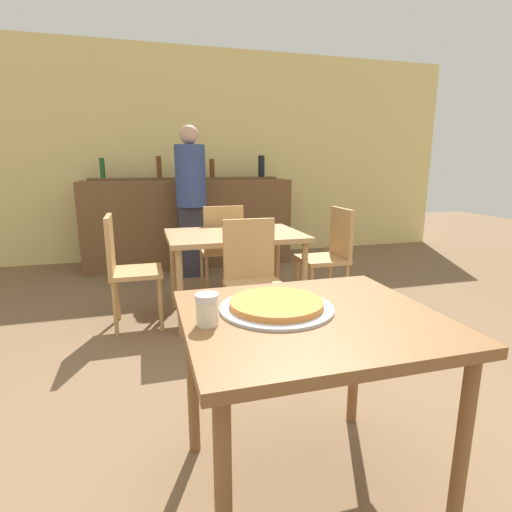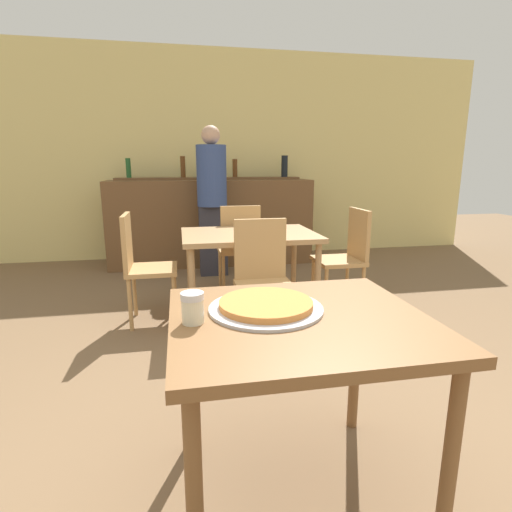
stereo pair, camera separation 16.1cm
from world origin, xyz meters
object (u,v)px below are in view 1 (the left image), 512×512
chair_far_side_left (125,264)px  cheese_shaker (207,309)px  chair_far_side_back (222,244)px  person_standing (191,197)px  chair_far_side_right (330,251)px  pizza_tray (276,305)px  chair_far_side_front (253,274)px

chair_far_side_left → cheese_shaker: chair_far_side_left is taller
chair_far_side_back → person_standing: (-0.19, 0.82, 0.41)m
chair_far_side_right → cheese_shaker: bearing=-36.2°
pizza_tray → cheese_shaker: (-0.27, -0.07, 0.04)m
chair_far_side_left → chair_far_side_right: same height
cheese_shaker → pizza_tray: bearing=15.1°
person_standing → chair_far_side_left: bearing=-116.7°
chair_far_side_right → person_standing: size_ratio=0.53×
chair_far_side_right → cheese_shaker: chair_far_side_right is taller
chair_far_side_front → pizza_tray: bearing=-101.4°
chair_far_side_front → chair_far_side_right: size_ratio=1.00×
chair_far_side_back → cheese_shaker: 2.59m
chair_far_side_left → chair_far_side_front: bearing=-122.7°
chair_far_side_back → chair_far_side_left: 1.05m
chair_far_side_front → person_standing: size_ratio=0.53×
chair_far_side_left → pizza_tray: (0.62, -1.87, 0.25)m
chair_far_side_front → chair_far_side_left: bearing=147.3°
chair_far_side_back → person_standing: bearing=-77.0°
chair_far_side_front → pizza_tray: size_ratio=2.11×
chair_far_side_front → chair_far_side_back: bearing=90.0°
chair_far_side_left → pizza_tray: size_ratio=2.11×
pizza_tray → cheese_shaker: bearing=-164.9°
person_standing → pizza_tray: bearing=-91.3°
chair_far_side_right → cheese_shaker: 2.43m
cheese_shaker → person_standing: 3.35m
person_standing → cheese_shaker: bearing=-96.0°
chair_far_side_right → chair_far_side_front: bearing=-57.3°
chair_far_side_right → person_standing: bearing=-142.2°
chair_far_side_front → chair_far_side_right: 1.05m
cheese_shaker → person_standing: bearing=84.0°
pizza_tray → chair_far_side_left: bearing=108.4°
chair_far_side_left → cheese_shaker: bearing=-169.8°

